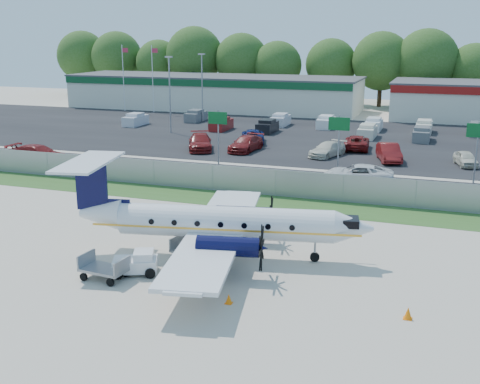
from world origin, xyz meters
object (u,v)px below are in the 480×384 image
(baggage_cart_near, at_px, (104,268))
(aircraft, at_px, (219,222))
(baggage_cart_far, at_px, (193,251))
(pushback_tug, at_px, (137,263))

(baggage_cart_near, bearing_deg, aircraft, 47.76)
(aircraft, height_order, baggage_cart_near, aircraft)
(aircraft, height_order, baggage_cart_far, aircraft)
(pushback_tug, height_order, baggage_cart_near, baggage_cart_near)
(aircraft, xyz_separation_m, baggage_cart_far, (-1.13, -0.99, -1.43))
(baggage_cart_near, relative_size, baggage_cart_far, 0.96)
(baggage_cart_far, bearing_deg, pushback_tug, -127.22)
(aircraft, relative_size, baggage_cart_near, 7.00)
(baggage_cart_far, bearing_deg, aircraft, 41.10)
(pushback_tug, bearing_deg, baggage_cart_near, -135.78)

